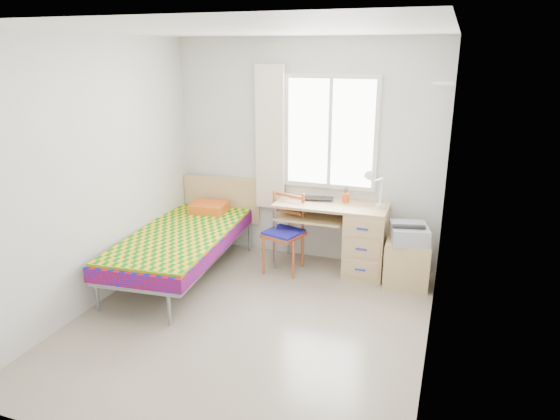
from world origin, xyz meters
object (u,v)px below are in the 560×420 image
at_px(desk, 360,237).
at_px(chair, 286,228).
at_px(bed, 185,238).
at_px(printer, 409,233).
at_px(cabinet, 407,263).

relative_size(desk, chair, 1.40).
xyz_separation_m(desk, chair, (-0.82, -0.20, 0.08)).
bearing_deg(chair, bed, -136.24).
distance_m(bed, printer, 2.45).
bearing_deg(desk, printer, -18.11).
bearing_deg(bed, cabinet, 8.08).
bearing_deg(desk, cabinet, -18.01).
bearing_deg(cabinet, bed, -170.21).
distance_m(bed, cabinet, 2.46).
distance_m(chair, printer, 1.38).
distance_m(bed, chair, 1.14).
xyz_separation_m(chair, printer, (1.37, 0.03, 0.10)).
relative_size(chair, cabinet, 1.77).
height_order(cabinet, printer, printer).
height_order(bed, cabinet, bed).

